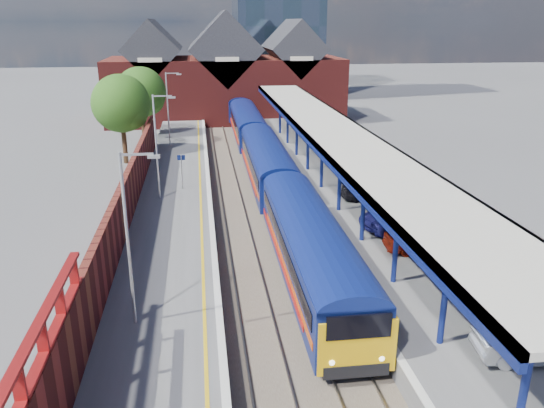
{
  "coord_description": "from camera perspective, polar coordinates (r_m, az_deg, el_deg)",
  "views": [
    {
      "loc": [
        -3.6,
        -13.13,
        12.44
      ],
      "look_at": [
        0.29,
        15.11,
        2.6
      ],
      "focal_mm": 35.0,
      "sensor_mm": 36.0,
      "label": 1
    }
  ],
  "objects": [
    {
      "name": "ground",
      "position": [
        45.04,
        -2.96,
        2.98
      ],
      "size": [
        240.0,
        240.0,
        0.0
      ],
      "primitive_type": "plane",
      "color": "#5B5B5E",
      "rests_on": "ground"
    },
    {
      "name": "station_building",
      "position": [
        71.57,
        -5.06,
        13.36
      ],
      "size": [
        30.0,
        12.12,
        13.78
      ],
      "color": "maroon",
      "rests_on": "ground"
    },
    {
      "name": "right_platform",
      "position": [
        36.5,
        7.85,
        -0.24
      ],
      "size": [
        6.0,
        76.0,
        1.0
      ],
      "primitive_type": "cube",
      "color": "#565659",
      "rests_on": "ground"
    },
    {
      "name": "parked_car_red",
      "position": [
        28.88,
        15.88,
        -3.6
      ],
      "size": [
        4.04,
        1.75,
        1.36
      ],
      "primitive_type": "imported",
      "rotation": [
        0.0,
        0.0,
        1.53
      ],
      "color": "maroon",
      "rests_on": "right_platform"
    },
    {
      "name": "brick_wall",
      "position": [
        28.83,
        -16.32,
        -2.03
      ],
      "size": [
        0.35,
        50.0,
        3.86
      ],
      "color": "maroon",
      "rests_on": "left_platform"
    },
    {
      "name": "yellow_line",
      "position": [
        35.05,
        -7.66,
        -0.17
      ],
      "size": [
        0.14,
        76.0,
        0.01
      ],
      "primitive_type": "cube",
      "color": "yellow",
      "rests_on": "left_platform"
    },
    {
      "name": "train",
      "position": [
        49.39,
        -1.76,
        6.97
      ],
      "size": [
        2.97,
        65.93,
        3.45
      ],
      "color": "navy",
      "rests_on": "ground"
    },
    {
      "name": "parked_car_dark",
      "position": [
        36.54,
        10.6,
        1.44
      ],
      "size": [
        4.12,
        1.73,
        1.19
      ],
      "primitive_type": "imported",
      "rotation": [
        0.0,
        0.0,
        1.56
      ],
      "color": "black",
      "rests_on": "right_platform"
    },
    {
      "name": "parked_car_blue",
      "position": [
        31.56,
        13.7,
        -1.49
      ],
      "size": [
        5.2,
        3.53,
        1.32
      ],
      "primitive_type": "imported",
      "rotation": [
        0.0,
        0.0,
        1.88
      ],
      "color": "navy",
      "rests_on": "right_platform"
    },
    {
      "name": "coping_right",
      "position": [
        35.69,
        3.48,
        0.35
      ],
      "size": [
        0.3,
        76.0,
        0.05
      ],
      "primitive_type": "cube",
      "color": "silver",
      "rests_on": "right_platform"
    },
    {
      "name": "coping_left",
      "position": [
        35.05,
        -6.68,
        -0.1
      ],
      "size": [
        0.3,
        76.0,
        0.05
      ],
      "primitive_type": "cube",
      "color": "silver",
      "rests_on": "left_platform"
    },
    {
      "name": "canopy",
      "position": [
        36.95,
        6.6,
        7.7
      ],
      "size": [
        4.5,
        52.0,
        4.48
      ],
      "color": "navy",
      "rests_on": "right_platform"
    },
    {
      "name": "platform_sign",
      "position": [
        38.42,
        -9.7,
        4.07
      ],
      "size": [
        0.55,
        0.08,
        2.5
      ],
      "color": "#A5A8AA",
      "rests_on": "left_platform"
    },
    {
      "name": "rails",
      "position": [
        35.53,
        -1.54,
        -1.25
      ],
      "size": [
        4.51,
        76.0,
        0.14
      ],
      "color": "slate",
      "rests_on": "ground"
    },
    {
      "name": "lamp_post_b",
      "position": [
        20.72,
        -14.98,
        -2.7
      ],
      "size": [
        1.48,
        0.18,
        7.0
      ],
      "color": "#A5A8AA",
      "rests_on": "left_platform"
    },
    {
      "name": "tree_near",
      "position": [
        50.01,
        -15.77,
        10.19
      ],
      "size": [
        5.2,
        5.2,
        8.1
      ],
      "color": "#382314",
      "rests_on": "ground"
    },
    {
      "name": "lamp_post_d",
      "position": [
        51.75,
        -11.01,
        10.42
      ],
      "size": [
        1.48,
        0.18,
        7.0
      ],
      "color": "#A5A8AA",
      "rests_on": "left_platform"
    },
    {
      "name": "lamp_post_c",
      "position": [
        36.02,
        -12.15,
        6.68
      ],
      "size": [
        1.48,
        0.18,
        7.0
      ],
      "color": "#A5A8AA",
      "rests_on": "left_platform"
    },
    {
      "name": "tree_far",
      "position": [
        57.77,
        -13.78,
        11.46
      ],
      "size": [
        5.2,
        5.2,
        8.1
      ],
      "color": "#382314",
      "rests_on": "ground"
    },
    {
      "name": "left_platform",
      "position": [
        35.27,
        -10.46,
        -1.07
      ],
      "size": [
        5.0,
        76.0,
        1.0
      ],
      "primitive_type": "cube",
      "color": "#565659",
      "rests_on": "ground"
    },
    {
      "name": "parked_car_silver",
      "position": [
        21.51,
        26.49,
        -13.15
      ],
      "size": [
        4.35,
        1.97,
        1.39
      ],
      "primitive_type": "imported",
      "rotation": [
        0.0,
        0.0,
        1.45
      ],
      "color": "#BCBDC1",
      "rests_on": "right_platform"
    },
    {
      "name": "ballast_bed",
      "position": [
        35.56,
        -1.54,
        -1.39
      ],
      "size": [
        6.0,
        76.0,
        0.06
      ],
      "primitive_type": "cube",
      "color": "#473D33",
      "rests_on": "ground"
    }
  ]
}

